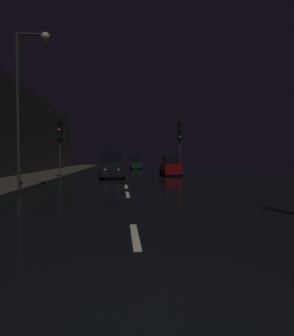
{
  "coord_description": "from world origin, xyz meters",
  "views": [
    {
      "loc": [
        -0.3,
        -3.42,
        1.71
      ],
      "look_at": [
        1.17,
        13.24,
        1.15
      ],
      "focal_mm": 31.57,
      "sensor_mm": 36.0,
      "label": 1
    }
  ],
  "objects": [
    {
      "name": "traffic_light_far_right",
      "position": [
        5.3,
        24.45,
        3.86
      ],
      "size": [
        0.31,
        0.46,
        5.27
      ],
      "rotation": [
        0.0,
        0.0,
        -1.57
      ],
      "color": "#38383A",
      "rests_on": "ground"
    },
    {
      "name": "car_approaching_headlights",
      "position": [
        -1.02,
        21.91,
        1.02
      ],
      "size": [
        2.04,
        4.42,
        2.22
      ],
      "rotation": [
        0.0,
        0.0,
        -1.57
      ],
      "color": "black",
      "rests_on": "ground"
    },
    {
      "name": "traffic_light_far_left",
      "position": [
        -5.3,
        21.4,
        3.6
      ],
      "size": [
        0.35,
        0.48,
        4.95
      ],
      "rotation": [
        0.0,
        0.0,
        -1.71
      ],
      "color": "#38383A",
      "rests_on": "ground"
    },
    {
      "name": "car_parked_right_far",
      "position": [
        4.5,
        25.05,
        0.86
      ],
      "size": [
        1.73,
        3.76,
        1.89
      ],
      "rotation": [
        0.0,
        0.0,
        1.57
      ],
      "color": "maroon",
      "rests_on": "ground"
    },
    {
      "name": "sidewalk_left",
      "position": [
        -7.6,
        24.5,
        0.07
      ],
      "size": [
        4.4,
        84.0,
        0.15
      ],
      "primitive_type": "cube",
      "color": "#38332B",
      "rests_on": "ground"
    },
    {
      "name": "ground",
      "position": [
        0.0,
        24.5,
        -0.01
      ],
      "size": [
        27.59,
        84.0,
        0.02
      ],
      "primitive_type": "cube",
      "color": "black"
    },
    {
      "name": "car_distant_taillights",
      "position": [
        1.98,
        41.85,
        0.85
      ],
      "size": [
        1.7,
        3.69,
        1.86
      ],
      "rotation": [
        0.0,
        0.0,
        1.57
      ],
      "color": "#0F3819",
      "rests_on": "ground"
    },
    {
      "name": "lane_centerline",
      "position": [
        0.0,
        9.2,
        0.01
      ],
      "size": [
        0.16,
        13.42,
        0.01
      ],
      "color": "beige",
      "rests_on": "ground"
    },
    {
      "name": "streetlamp_overhead",
      "position": [
        -5.07,
        12.1,
        5.26
      ],
      "size": [
        1.7,
        0.44,
        8.07
      ],
      "color": "#2D2D30",
      "rests_on": "ground"
    }
  ]
}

